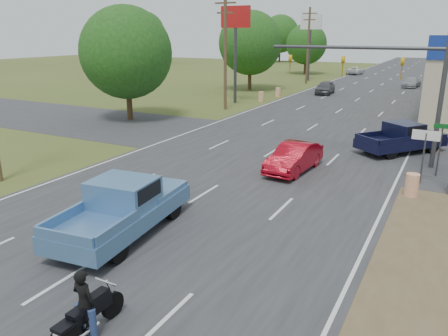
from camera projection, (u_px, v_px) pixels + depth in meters
The scene contains 27 objects.
ground at pixel (60, 283), 12.31m from camera, with size 200.00×200.00×0.00m, color #445421.
main_road at pixel (358, 99), 46.05m from camera, with size 15.00×180.00×0.02m, color #2D2D30.
cross_road at pixel (284, 145), 27.49m from camera, with size 120.00×10.00×0.02m, color #2D2D30.
utility_pole_5 at pixel (225, 50), 38.61m from camera, with size 2.00×0.28×10.00m.
utility_pole_6 at pixel (308, 44), 58.85m from camera, with size 2.00×0.28×10.00m.
tree_0 at pixel (126, 53), 33.89m from camera, with size 7.14×7.14×8.84m.
tree_1 at pixel (250, 43), 52.13m from camera, with size 7.56×7.56×9.36m.
tree_2 at pixel (306, 44), 72.87m from camera, with size 6.72×6.72×8.32m.
tree_4 at pixel (144, 32), 98.19m from camera, with size 9.24×9.24×11.44m.
tree_6 at pixel (280, 34), 103.95m from camera, with size 8.82×8.82×10.92m.
barrel_0 at pixel (412, 185), 18.70m from camera, with size 0.56×0.56×1.00m, color orange.
barrel_1 at pixel (434, 144), 25.69m from camera, with size 0.56×0.56×1.00m, color orange.
barrel_2 at pixel (261, 97), 44.65m from camera, with size 0.56×0.56×1.00m, color orange.
barrel_3 at pixel (278, 92), 47.89m from camera, with size 0.56×0.56×1.00m, color orange.
pole_sign_left_near at pixel (235, 28), 41.88m from camera, with size 3.00×0.35×9.20m.
pole_sign_left_far at pixel (311, 30), 62.12m from camera, with size 3.00×0.35×9.20m.
lane_sign at pixel (425, 144), 19.88m from camera, with size 1.20×0.08×2.52m.
street_name_sign at pixel (440, 145), 20.97m from camera, with size 0.80×0.08×2.61m.
signal_mast at pixel (387, 72), 22.62m from camera, with size 9.12×0.40×7.00m.
red_convertible at pixel (294, 158), 22.02m from camera, with size 1.51×4.32×1.42m, color maroon.
motorcycle at pixel (84, 320), 9.93m from camera, with size 0.66×2.15×1.09m.
rider at pixel (85, 306), 9.88m from camera, with size 0.60×0.39×1.65m, color black.
blue_pickup at pixel (125, 206), 15.18m from camera, with size 2.90×6.12×1.96m.
navy_pickup at pixel (403, 138), 25.48m from camera, with size 4.89×5.45×1.77m.
distant_car_grey at pixel (325, 88), 50.03m from camera, with size 1.73×4.31×1.47m, color #4E4D52.
distant_car_silver at pixel (411, 82), 56.20m from camera, with size 1.77×4.35×1.26m, color #A1A1A5.
distant_car_white at pixel (356, 71), 73.73m from camera, with size 2.07×4.50×1.25m, color silver.
Camera 1 is at (9.15, -7.37, 6.75)m, focal length 35.00 mm.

